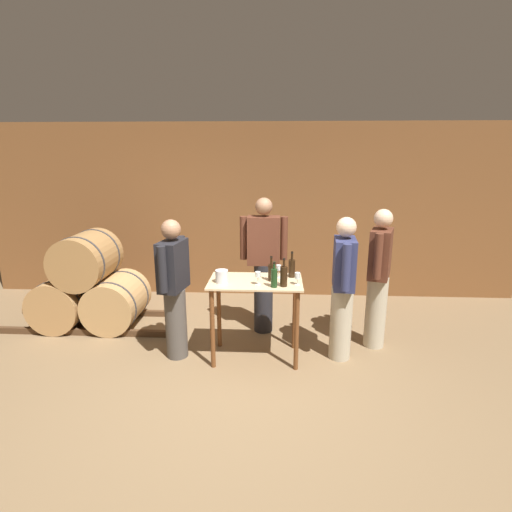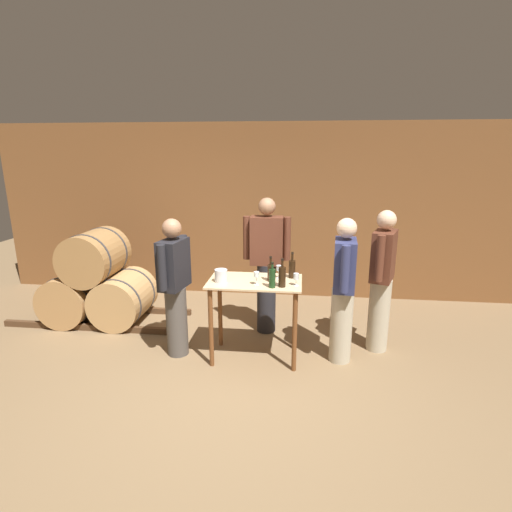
% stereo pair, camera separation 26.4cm
% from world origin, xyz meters
% --- Properties ---
extents(ground_plane, '(14.00, 14.00, 0.00)m').
position_xyz_m(ground_plane, '(0.00, 0.00, 0.00)').
color(ground_plane, brown).
extents(back_wall, '(8.40, 0.05, 2.70)m').
position_xyz_m(back_wall, '(0.00, 2.80, 1.35)').
color(back_wall, brown).
rests_on(back_wall, ground_plane).
extents(barrel_rack, '(2.37, 0.80, 1.27)m').
position_xyz_m(barrel_rack, '(-2.02, 1.46, 0.52)').
color(barrel_rack, '#4C331E').
rests_on(barrel_rack, ground_plane).
extents(tasting_table, '(1.01, 0.60, 0.91)m').
position_xyz_m(tasting_table, '(0.22, 0.70, 0.71)').
color(tasting_table, '#D1B284').
rests_on(tasting_table, ground_plane).
extents(wine_bottle_far_left, '(0.07, 0.07, 0.28)m').
position_xyz_m(wine_bottle_far_left, '(0.39, 0.70, 1.02)').
color(wine_bottle_far_left, black).
rests_on(wine_bottle_far_left, tasting_table).
extents(wine_bottle_left, '(0.07, 0.07, 0.27)m').
position_xyz_m(wine_bottle_left, '(0.42, 0.49, 1.02)').
color(wine_bottle_left, '#193819').
rests_on(wine_bottle_left, tasting_table).
extents(wine_bottle_center, '(0.08, 0.08, 0.30)m').
position_xyz_m(wine_bottle_center, '(0.52, 0.53, 1.03)').
color(wine_bottle_center, black).
rests_on(wine_bottle_center, tasting_table).
extents(wine_bottle_right, '(0.07, 0.07, 0.29)m').
position_xyz_m(wine_bottle_right, '(0.61, 0.85, 1.02)').
color(wine_bottle_right, black).
rests_on(wine_bottle_right, tasting_table).
extents(wine_glass_near_left, '(0.06, 0.06, 0.14)m').
position_xyz_m(wine_glass_near_left, '(0.25, 0.56, 1.02)').
color(wine_glass_near_left, silver).
rests_on(wine_glass_near_left, tasting_table).
extents(wine_glass_near_center, '(0.06, 0.06, 0.14)m').
position_xyz_m(wine_glass_near_center, '(0.47, 0.82, 1.02)').
color(wine_glass_near_center, silver).
rests_on(wine_glass_near_center, tasting_table).
extents(wine_glass_near_right, '(0.06, 0.06, 0.13)m').
position_xyz_m(wine_glass_near_right, '(0.66, 0.58, 1.01)').
color(wine_glass_near_right, silver).
rests_on(wine_glass_near_right, tasting_table).
extents(ice_bucket, '(0.14, 0.14, 0.14)m').
position_xyz_m(ice_bucket, '(-0.14, 0.61, 0.98)').
color(ice_bucket, silver).
rests_on(ice_bucket, tasting_table).
extents(person_host, '(0.25, 0.59, 1.61)m').
position_xyz_m(person_host, '(1.17, 0.74, 0.85)').
color(person_host, '#B7AD93').
rests_on(person_host, ground_plane).
extents(person_visitor_with_scarf, '(0.29, 0.58, 1.58)m').
position_xyz_m(person_visitor_with_scarf, '(-0.67, 0.68, 0.83)').
color(person_visitor_with_scarf, '#4C4742').
rests_on(person_visitor_with_scarf, ground_plane).
extents(person_visitor_bearded, '(0.59, 0.24, 1.73)m').
position_xyz_m(person_visitor_bearded, '(0.28, 1.40, 0.92)').
color(person_visitor_bearded, '#232328').
rests_on(person_visitor_bearded, ground_plane).
extents(person_visitor_near_door, '(0.34, 0.56, 1.65)m').
position_xyz_m(person_visitor_near_door, '(1.63, 1.05, 0.87)').
color(person_visitor_near_door, '#B7AD93').
rests_on(person_visitor_near_door, ground_plane).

